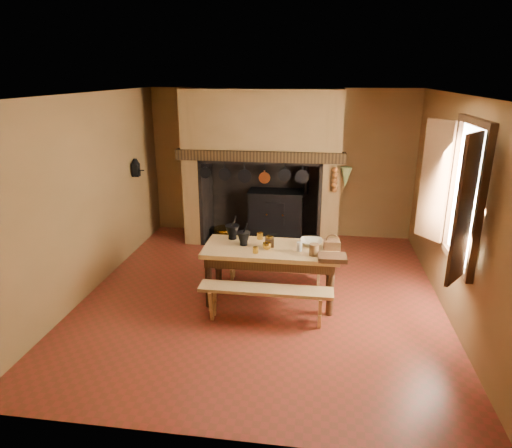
{
  "coord_description": "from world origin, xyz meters",
  "views": [
    {
      "loc": [
        0.75,
        -5.88,
        3.06
      ],
      "look_at": [
        -0.13,
        0.3,
        0.98
      ],
      "focal_mm": 32.0,
      "sensor_mm": 36.0,
      "label": 1
    }
  ],
  "objects": [
    {
      "name": "floor",
      "position": [
        0.0,
        0.0,
        0.0
      ],
      "size": [
        5.5,
        5.5,
        0.0
      ],
      "primitive_type": "plane",
      "color": "maroon",
      "rests_on": "ground"
    },
    {
      "name": "ceiling",
      "position": [
        0.0,
        0.0,
        2.8
      ],
      "size": [
        5.5,
        5.5,
        0.0
      ],
      "primitive_type": "plane",
      "rotation": [
        3.14,
        0.0,
        0.0
      ],
      "color": "silver",
      "rests_on": "back_wall"
    },
    {
      "name": "back_wall",
      "position": [
        0.0,
        2.75,
        1.4
      ],
      "size": [
        5.0,
        0.02,
        2.8
      ],
      "primitive_type": "cube",
      "color": "brown",
      "rests_on": "floor"
    },
    {
      "name": "wall_left",
      "position": [
        -2.5,
        0.0,
        1.4
      ],
      "size": [
        0.02,
        5.5,
        2.8
      ],
      "primitive_type": "cube",
      "color": "brown",
      "rests_on": "floor"
    },
    {
      "name": "wall_right",
      "position": [
        2.5,
        0.0,
        1.4
      ],
      "size": [
        0.02,
        5.5,
        2.8
      ],
      "primitive_type": "cube",
      "color": "brown",
      "rests_on": "floor"
    },
    {
      "name": "wall_front",
      "position": [
        0.0,
        -2.75,
        1.4
      ],
      "size": [
        5.0,
        0.02,
        2.8
      ],
      "primitive_type": "cube",
      "color": "brown",
      "rests_on": "floor"
    },
    {
      "name": "chimney_breast",
      "position": [
        -0.3,
        2.31,
        1.81
      ],
      "size": [
        2.95,
        0.96,
        2.8
      ],
      "color": "brown",
      "rests_on": "floor"
    },
    {
      "name": "iron_range",
      "position": [
        -0.04,
        2.45,
        0.48
      ],
      "size": [
        1.12,
        0.55,
        1.6
      ],
      "color": "black",
      "rests_on": "floor"
    },
    {
      "name": "hearth_pans",
      "position": [
        -1.05,
        2.22,
        0.09
      ],
      "size": [
        0.51,
        0.62,
        0.2
      ],
      "color": "gold",
      "rests_on": "floor"
    },
    {
      "name": "hanging_pans",
      "position": [
        -0.34,
        1.81,
        1.36
      ],
      "size": [
        1.92,
        0.29,
        0.27
      ],
      "color": "black",
      "rests_on": "chimney_breast"
    },
    {
      "name": "onion_string",
      "position": [
        1.0,
        1.79,
        1.33
      ],
      "size": [
        0.12,
        0.1,
        0.46
      ],
      "primitive_type": null,
      "color": "#954F1B",
      "rests_on": "chimney_breast"
    },
    {
      "name": "herb_bunch",
      "position": [
        1.18,
        1.79,
        1.38
      ],
      "size": [
        0.2,
        0.2,
        0.35
      ],
      "primitive_type": "cone",
      "rotation": [
        3.14,
        0.0,
        0.0
      ],
      "color": "#505729",
      "rests_on": "chimney_breast"
    },
    {
      "name": "window",
      "position": [
        2.35,
        -0.4,
        1.7
      ],
      "size": [
        0.39,
        1.75,
        1.76
      ],
      "color": "white",
      "rests_on": "wall_right"
    },
    {
      "name": "wall_coffee_mill",
      "position": [
        -2.42,
        1.55,
        1.52
      ],
      "size": [
        0.23,
        0.16,
        0.31
      ],
      "color": "black",
      "rests_on": "wall_left"
    },
    {
      "name": "work_table",
      "position": [
        0.13,
        -0.11,
        0.67
      ],
      "size": [
        1.83,
        0.82,
        0.79
      ],
      "color": "tan",
      "rests_on": "floor"
    },
    {
      "name": "bench_front",
      "position": [
        0.13,
        -0.71,
        0.36
      ],
      "size": [
        1.7,
        0.3,
        0.48
      ],
      "color": "tan",
      "rests_on": "floor"
    },
    {
      "name": "bench_back",
      "position": [
        0.13,
        0.49,
        0.34
      ],
      "size": [
        1.63,
        0.28,
        0.46
      ],
      "color": "tan",
      "rests_on": "floor"
    },
    {
      "name": "mortar_large",
      "position": [
        -0.45,
        0.15,
        0.91
      ],
      "size": [
        0.2,
        0.2,
        0.34
      ],
      "rotation": [
        0.0,
        0.0,
        -0.14
      ],
      "color": "black",
      "rests_on": "work_table"
    },
    {
      "name": "mortar_small",
      "position": [
        -0.25,
        -0.07,
        0.9
      ],
      "size": [
        0.19,
        0.19,
        0.32
      ],
      "rotation": [
        0.0,
        0.0,
        -0.11
      ],
      "color": "black",
      "rests_on": "work_table"
    },
    {
      "name": "coffee_grinder",
      "position": [
        0.11,
        -0.07,
        0.87
      ],
      "size": [
        0.17,
        0.14,
        0.19
      ],
      "rotation": [
        0.0,
        0.0,
        0.14
      ],
      "color": "#3C2513",
      "rests_on": "work_table"
    },
    {
      "name": "brass_mug_a",
      "position": [
        -0.05,
        -0.34,
        0.84
      ],
      "size": [
        0.08,
        0.08,
        0.08
      ],
      "primitive_type": "cylinder",
      "rotation": [
        0.0,
        0.0,
        0.03
      ],
      "color": "gold",
      "rests_on": "work_table"
    },
    {
      "name": "brass_mug_b",
      "position": [
        -0.06,
        0.19,
        0.84
      ],
      "size": [
        0.09,
        0.09,
        0.1
      ],
      "primitive_type": "cylinder",
      "rotation": [
        0.0,
        0.0,
        0.11
      ],
      "color": "gold",
      "rests_on": "work_table"
    },
    {
      "name": "mixing_bowl",
      "position": [
        0.67,
        0.06,
        0.83
      ],
      "size": [
        0.31,
        0.31,
        0.08
      ],
      "primitive_type": "imported",
      "rotation": [
        0.0,
        0.0,
        -0.01
      ],
      "color": "#C0B594",
      "rests_on": "work_table"
    },
    {
      "name": "stoneware_crock",
      "position": [
        0.72,
        -0.31,
        0.87
      ],
      "size": [
        0.15,
        0.15,
        0.16
      ],
      "primitive_type": "cylinder",
      "rotation": [
        0.0,
        0.0,
        0.26
      ],
      "color": "#53371E",
      "rests_on": "work_table"
    },
    {
      "name": "glass_jar",
      "position": [
        0.52,
        -0.19,
        0.86
      ],
      "size": [
        0.09,
        0.09,
        0.13
      ],
      "primitive_type": "cylinder",
      "rotation": [
        0.0,
        0.0,
        -0.27
      ],
      "color": "beige",
      "rests_on": "work_table"
    },
    {
      "name": "wicker_basket",
      "position": [
        0.95,
        -0.06,
        0.86
      ],
      "size": [
        0.23,
        0.17,
        0.21
      ],
      "rotation": [
        0.0,
        0.0,
        0.04
      ],
      "color": "#472F15",
      "rests_on": "work_table"
    },
    {
      "name": "wooden_tray",
      "position": [
        0.95,
        -0.44,
        0.83
      ],
      "size": [
        0.37,
        0.28,
        0.06
      ],
      "primitive_type": "cube",
      "rotation": [
        0.0,
        0.0,
        0.05
      ],
      "color": "#3C2513",
      "rests_on": "work_table"
    },
    {
      "name": "brass_cup",
      "position": [
        0.09,
        -0.19,
        0.84
      ],
      "size": [
        0.16,
        0.16,
        0.09
      ],
      "primitive_type": "imported",
      "rotation": [
        0.0,
        0.0,
        -0.43
      ],
      "color": "gold",
      "rests_on": "work_table"
    }
  ]
}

